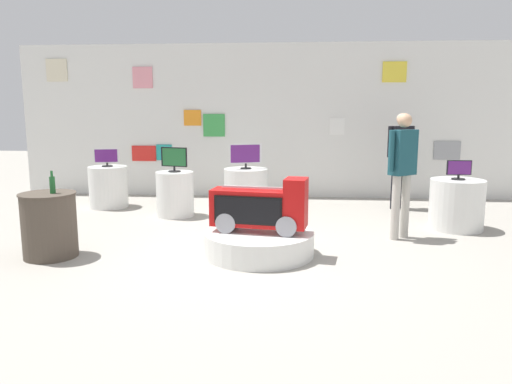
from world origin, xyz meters
TOP-DOWN VIEW (x-y plane):
  - ground_plane at (0.00, 0.00)m, footprint 30.00×30.00m
  - back_wall_display at (-0.01, 4.34)m, footprint 10.58×0.13m
  - main_display_pedestal at (0.15, 0.05)m, footprint 1.41×1.41m
  - novelty_firetruck_tv at (0.17, 0.04)m, footprint 1.25×0.57m
  - display_pedestal_left_rear at (-2.94, 2.91)m, footprint 0.72×0.72m
  - tv_on_left_rear at (-2.94, 2.91)m, footprint 0.44×0.20m
  - display_pedestal_center_rear at (-1.48, 2.23)m, footprint 0.65×0.65m
  - tv_on_center_rear at (-1.48, 2.23)m, footprint 0.48×0.21m
  - display_pedestal_right_rear at (3.10, 1.66)m, footprint 0.82×0.82m
  - tv_on_right_rear at (3.10, 1.65)m, footprint 0.37×0.20m
  - display_pedestal_far_right at (-0.30, 2.78)m, footprint 0.80×0.80m
  - tv_on_far_right at (-0.30, 2.77)m, footprint 0.56×0.23m
  - side_table_round at (-2.47, -0.25)m, footprint 0.69×0.69m
  - bottle_on_side_table at (-2.39, -0.26)m, footprint 0.07×0.07m
  - shopper_browsing_near_truck at (2.54, 3.20)m, footprint 0.52×0.34m
  - shopper_browsing_rear at (2.11, 1.01)m, footprint 0.46×0.39m

SIDE VIEW (x-z plane):
  - ground_plane at x=0.00m, z-range 0.00..0.00m
  - main_display_pedestal at x=0.15m, z-range 0.00..0.31m
  - display_pedestal_left_rear at x=-2.94m, z-range 0.00..0.78m
  - display_pedestal_center_rear at x=-1.48m, z-range 0.00..0.78m
  - display_pedestal_right_rear at x=3.10m, z-range 0.00..0.78m
  - display_pedestal_far_right at x=-0.30m, z-range 0.00..0.78m
  - side_table_round at x=-2.47m, z-range 0.01..0.83m
  - novelty_firetruck_tv at x=0.17m, z-range 0.25..0.95m
  - bottle_on_side_table at x=-2.39m, z-range 0.79..1.07m
  - tv_on_right_rear at x=3.10m, z-range 0.78..1.08m
  - tv_on_left_rear at x=-2.94m, z-range 0.79..1.13m
  - tv_on_center_rear at x=-1.48m, z-range 0.80..1.22m
  - tv_on_far_right at x=-0.30m, z-range 0.81..1.26m
  - shopper_browsing_near_truck at x=2.54m, z-range 0.16..1.93m
  - shopper_browsing_rear at x=2.11m, z-range 0.16..1.95m
  - back_wall_display at x=-0.01m, z-range 0.00..3.19m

